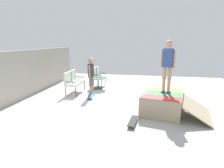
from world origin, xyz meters
name	(u,v)px	position (x,y,z in m)	size (l,w,h in m)	color
ground_plane	(117,102)	(0.00, 0.00, -0.05)	(12.00, 12.00, 0.10)	#B2B2AD
back_wall_cinderblock	(25,74)	(0.00, 4.00, 0.99)	(9.00, 0.20, 1.99)	#9E998E
skate_ramp	(163,103)	(-0.91, -1.70, 0.33)	(1.95, 2.39, 0.66)	tan
patio_bench	(73,80)	(0.88, 2.22, 0.62)	(1.25, 0.55, 1.02)	#38383D
patio_chair_near_house	(98,74)	(2.50, 1.46, 0.61)	(0.72, 0.66, 1.02)	#38383D
patio_table	(98,81)	(1.79, 1.26, 0.40)	(0.90, 0.90, 0.57)	#38383D
person_watching	(91,74)	(0.68, 1.29, 0.96)	(0.48, 0.25, 1.66)	navy
person_skater	(168,63)	(-0.79, -1.76, 1.67)	(0.32, 0.46, 1.73)	navy
skateboard_by_bench	(91,96)	(0.28, 1.21, 0.08)	(0.82, 0.35, 0.10)	#3372B2
skateboard_spare	(133,121)	(-1.99, -0.76, 0.08)	(0.82, 0.28, 0.10)	black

